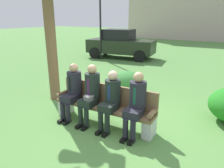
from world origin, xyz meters
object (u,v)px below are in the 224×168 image
(park_bench, at_px, (105,105))
(seated_man_centerright, at_px, (111,97))
(seated_man_leftmost, at_px, (72,88))
(seated_man_centerleft, at_px, (90,92))
(shrub_mid_lawn, at_px, (127,81))
(street_lamp, at_px, (100,18))
(parked_car_near, at_px, (120,44))
(seated_man_rightmost, at_px, (136,101))

(park_bench, xyz_separation_m, seated_man_centerright, (0.24, -0.13, 0.28))
(seated_man_leftmost, distance_m, seated_man_centerleft, 0.52)
(shrub_mid_lawn, height_order, street_lamp, street_lamp)
(park_bench, xyz_separation_m, seated_man_leftmost, (-0.81, -0.13, 0.30))
(seated_man_leftmost, distance_m, parked_car_near, 8.08)
(seated_man_leftmost, relative_size, parked_car_near, 0.33)
(seated_man_centerleft, height_order, street_lamp, street_lamp)
(park_bench, height_order, seated_man_rightmost, seated_man_rightmost)
(seated_man_centerright, xyz_separation_m, parked_car_near, (-3.74, 7.62, 0.12))
(seated_man_rightmost, height_order, parked_car_near, parked_car_near)
(seated_man_centerleft, bearing_deg, shrub_mid_lawn, 95.86)
(park_bench, relative_size, seated_man_leftmost, 1.82)
(seated_man_rightmost, distance_m, shrub_mid_lawn, 2.82)
(seated_man_centerright, height_order, seated_man_rightmost, seated_man_rightmost)
(seated_man_leftmost, bearing_deg, seated_man_rightmost, 0.01)
(park_bench, distance_m, seated_man_centerleft, 0.45)
(seated_man_centerleft, xyz_separation_m, street_lamp, (-4.02, 6.73, 1.57))
(seated_man_rightmost, bearing_deg, seated_man_centerleft, -179.85)
(shrub_mid_lawn, bearing_deg, seated_man_centerleft, -84.14)
(seated_man_rightmost, height_order, street_lamp, street_lamp)
(seated_man_rightmost, xyz_separation_m, shrub_mid_lawn, (-1.36, 2.43, -0.41))
(park_bench, xyz_separation_m, shrub_mid_lawn, (-0.54, 2.31, -0.11))
(park_bench, distance_m, seated_man_centerright, 0.39)
(seated_man_leftmost, xyz_separation_m, seated_man_centerleft, (0.52, -0.00, 0.01))
(seated_man_centerright, relative_size, shrub_mid_lawn, 1.22)
(seated_man_centerleft, distance_m, seated_man_centerright, 0.53)
(park_bench, distance_m, seated_man_leftmost, 0.88)
(park_bench, relative_size, parked_car_near, 0.59)
(seated_man_centerleft, distance_m, seated_man_rightmost, 1.11)
(seated_man_rightmost, distance_m, street_lamp, 8.61)
(seated_man_leftmost, distance_m, street_lamp, 7.75)
(park_bench, bearing_deg, seated_man_centerright, -29.00)
(seated_man_centerright, bearing_deg, seated_man_centerleft, 179.85)
(seated_man_leftmost, height_order, seated_man_centerleft, seated_man_centerleft)
(seated_man_centerleft, bearing_deg, park_bench, 24.15)
(park_bench, relative_size, shrub_mid_lawn, 2.29)
(seated_man_rightmost, relative_size, parked_car_near, 0.33)
(seated_man_leftmost, xyz_separation_m, parked_car_near, (-2.69, 7.61, 0.10))
(park_bench, relative_size, street_lamp, 0.63)
(park_bench, bearing_deg, street_lamp, 123.17)
(seated_man_centerright, bearing_deg, street_lamp, 124.07)
(shrub_mid_lawn, bearing_deg, seated_man_rightmost, -60.81)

